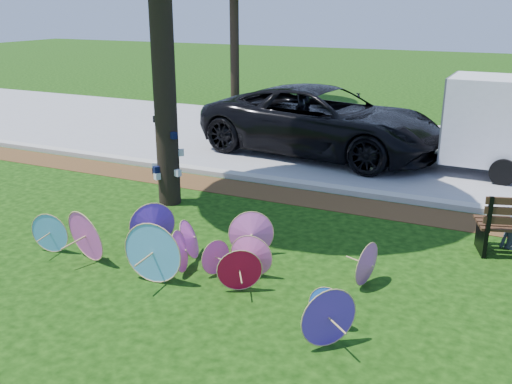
# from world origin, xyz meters

# --- Properties ---
(ground) EXTENTS (90.00, 90.00, 0.00)m
(ground) POSITION_xyz_m (0.00, 0.00, 0.00)
(ground) COLOR black
(ground) RESTS_ON ground
(mulch_strip) EXTENTS (90.00, 1.00, 0.01)m
(mulch_strip) POSITION_xyz_m (0.00, 4.50, 0.01)
(mulch_strip) COLOR #472D16
(mulch_strip) RESTS_ON ground
(curb) EXTENTS (90.00, 0.30, 0.12)m
(curb) POSITION_xyz_m (0.00, 5.20, 0.06)
(curb) COLOR #B7B5AD
(curb) RESTS_ON ground
(street) EXTENTS (90.00, 8.00, 0.01)m
(street) POSITION_xyz_m (0.00, 9.35, 0.01)
(street) COLOR gray
(street) RESTS_ON ground
(parasol_pile) EXTENTS (5.50, 2.43, 0.93)m
(parasol_pile) POSITION_xyz_m (0.08, 0.57, 0.37)
(parasol_pile) COLOR #54AAE3
(parasol_pile) RESTS_ON ground
(black_van) EXTENTS (6.74, 3.75, 1.78)m
(black_van) POSITION_xyz_m (-0.45, 8.15, 0.89)
(black_van) COLOR black
(black_van) RESTS_ON ground
(cargo_trailer) EXTENTS (2.84, 1.85, 2.56)m
(cargo_trailer) POSITION_xyz_m (4.11, 8.12, 1.28)
(cargo_trailer) COLOR white
(cargo_trailer) RESTS_ON ground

